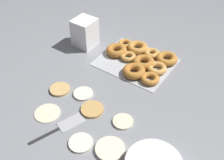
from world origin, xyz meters
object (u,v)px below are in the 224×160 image
Objects in this scene: pancake_6 at (81,143)px; spatula at (65,125)px; pancake_4 at (60,89)px; pancake_0 at (92,109)px; container_stack at (85,33)px; pancake_5 at (123,122)px; pancake_2 at (83,94)px; donut_tray at (140,59)px; pancake_1 at (110,149)px; pancake_3 at (47,113)px.

pancake_6 reaches higher than spatula.
spatula is at bearing 138.59° from pancake_4.
container_stack is (0.35, -0.39, 0.07)m from pancake_0.
pancake_5 is at bearing 143.50° from container_stack.
pancake_4 is at bearing 0.76° from pancake_5.
container_stack reaches higher than pancake_2.
pancake_4 reaches higher than spatula.
pancake_4 is 0.25× the size of donut_tray.
pancake_6 is at bearing 146.86° from pancake_4.
donut_tray reaches higher than pancake_2.
container_stack is (0.54, -0.52, 0.07)m from pancake_1.
container_stack is (0.50, -0.37, 0.08)m from pancake_5.
donut_tray is at bearing -104.76° from pancake_3.
pancake_4 is at bearing 68.50° from spatula.
pancake_1 is at bearing 147.12° from pancake_2.
pancake_2 is at bearing 127.21° from container_stack.
spatula is (0.22, 0.01, -0.00)m from pancake_1.
pancake_3 is at bearing 0.05° from pancake_1.
pancake_4 reaches higher than pancake_6.
container_stack is (0.34, 0.03, 0.06)m from donut_tray.
pancake_2 is 0.12m from pancake_4.
pancake_2 is 0.43m from container_stack.
pancake_1 is at bearing 109.18° from donut_tray.
pancake_2 is (0.28, -0.18, -0.00)m from pancake_1.
donut_tray is at bearing -68.90° from pancake_5.
pancake_2 is 0.81× the size of pancake_3.
pancake_2 is at bearing -106.42° from pancake_3.
container_stack reaches higher than spatula.
pancake_6 is 0.39× the size of spatula.
pancake_1 is 1.27× the size of pancake_2.
container_stack is at bearing -43.95° from pancake_1.
pancake_1 is 0.15m from pancake_5.
pancake_0 reaches higher than pancake_6.
container_stack is at bearing 50.66° from spatula.
container_stack reaches higher than pancake_1.
pancake_0 and pancake_4 have the same top height.
donut_tray reaches higher than pancake_3.
container_stack is at bearing -52.82° from pancake_6.
pancake_0 is 0.87× the size of pancake_1.
pancake_2 and pancake_6 have the same top height.
pancake_4 is at bearing -33.14° from pancake_6.
pancake_4 reaches higher than pancake_3.
pancake_5 reaches higher than pancake_3.
pancake_5 is 0.23× the size of donut_tray.
pancake_2 is 0.20m from spatula.
pancake_4 is 0.41m from container_stack.
container_stack is at bearing -52.79° from pancake_2.
pancake_4 is 0.36m from pancake_5.
pancake_3 is 0.15m from pancake_4.
pancake_0 is 0.89× the size of pancake_3.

